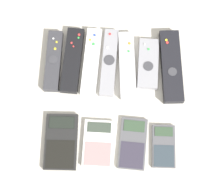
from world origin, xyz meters
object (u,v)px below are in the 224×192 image
object	(u,v)px
remote_2	(91,61)
remote_5	(148,64)
calculator_0	(61,142)
calculator_1	(98,143)
remote_6	(171,66)
remote_4	(127,65)
calculator_2	(133,143)
remote_0	(53,61)
remote_1	(72,60)
calculator_3	(164,146)
remote_3	(109,62)

from	to	relation	value
remote_2	remote_5	size ratio (longest dim) A/B	1.34
calculator_0	calculator_1	distance (m)	0.10
remote_6	calculator_0	xyz separation A→B (m)	(-0.30, -0.23, -0.01)
remote_4	calculator_2	xyz separation A→B (m)	(0.02, -0.23, -0.00)
remote_6	calculator_2	world-z (taller)	remote_6
remote_0	calculator_1	xyz separation A→B (m)	(0.14, -0.24, -0.00)
remote_1	remote_6	size ratio (longest dim) A/B	0.91
remote_0	calculator_2	xyz separation A→B (m)	(0.24, -0.23, -0.01)
calculator_3	calculator_2	bearing A→B (deg)	176.75
remote_2	remote_0	bearing A→B (deg)	-175.81
remote_6	remote_4	bearing A→B (deg)	176.06
remote_0	remote_2	xyz separation A→B (m)	(0.11, 0.00, -0.00)
remote_4	remote_0	bearing A→B (deg)	174.99
remote_2	remote_6	world-z (taller)	remote_6
calculator_0	calculator_2	xyz separation A→B (m)	(0.20, 0.00, -0.00)
remote_4	remote_6	size ratio (longest dim) A/B	0.93
remote_5	remote_1	bearing A→B (deg)	-178.89
remote_6	calculator_2	bearing A→B (deg)	-118.77
remote_2	remote_1	bearing A→B (deg)	-178.99
remote_1	calculator_0	world-z (taller)	remote_1
remote_4	remote_5	distance (m)	0.06
remote_4	calculator_1	size ratio (longest dim) A/B	1.59
remote_3	calculator_0	size ratio (longest dim) A/B	1.33
remote_2	remote_4	world-z (taller)	same
remote_5	calculator_3	size ratio (longest dim) A/B	1.30
calculator_0	calculator_2	world-z (taller)	calculator_0
calculator_1	remote_0	bearing A→B (deg)	122.08
remote_3	calculator_3	world-z (taller)	remote_3
remote_4	remote_6	xyz separation A→B (m)	(0.13, 0.00, 0.00)
calculator_0	calculator_3	distance (m)	0.28
remote_4	calculator_2	distance (m)	0.23
remote_3	remote_4	distance (m)	0.05
remote_6	calculator_3	xyz separation A→B (m)	(-0.02, -0.23, -0.01)
calculator_0	calculator_1	size ratio (longest dim) A/B	1.20
remote_1	remote_6	bearing A→B (deg)	1.07
remote_3	remote_0	bearing A→B (deg)	-176.87
calculator_0	remote_6	bearing A→B (deg)	36.11
remote_2	remote_6	bearing A→B (deg)	0.98
remote_5	calculator_2	xyz separation A→B (m)	(-0.04, -0.23, -0.00)
remote_5	calculator_3	distance (m)	0.24
remote_3	remote_6	world-z (taller)	remote_6
remote_5	calculator_1	xyz separation A→B (m)	(-0.13, -0.24, -0.00)
remote_3	calculator_0	world-z (taller)	remote_3
remote_6	remote_1	bearing A→B (deg)	174.39
remote_1	remote_6	distance (m)	0.29
remote_3	calculator_1	xyz separation A→B (m)	(-0.02, -0.24, -0.00)
remote_5	remote_6	world-z (taller)	remote_6
remote_2	calculator_1	bearing A→B (deg)	-79.70
remote_6	calculator_3	size ratio (longest dim) A/B	1.87
remote_5	remote_4	bearing A→B (deg)	-172.38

